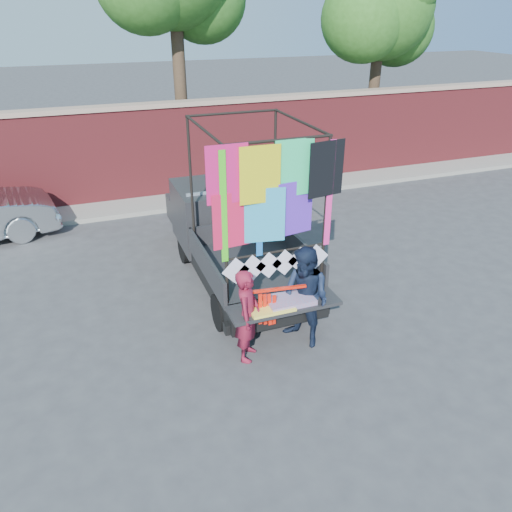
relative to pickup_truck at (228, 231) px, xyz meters
name	(u,v)px	position (x,y,z in m)	size (l,w,h in m)	color
ground	(240,329)	(-0.49, -2.21, -0.83)	(90.00, 90.00, 0.00)	#38383A
brick_wall	(158,151)	(-0.49, 4.79, 0.50)	(30.00, 0.45, 2.61)	maroon
curb	(167,203)	(-0.49, 4.09, -0.77)	(30.00, 1.20, 0.12)	gray
tree_right	(384,11)	(7.03, 5.91, 3.93)	(4.20, 3.30, 6.62)	#38281C
pickup_truck	(228,231)	(0.00, 0.00, 0.00)	(2.07, 5.21, 3.28)	black
woman	(248,315)	(-0.61, -2.93, -0.07)	(0.55, 0.36, 1.51)	maroon
man	(305,298)	(0.37, -2.88, 0.01)	(0.81, 0.63, 1.67)	#151F36
streamer_bundle	(272,301)	(-0.22, -2.92, 0.10)	(0.89, 0.16, 0.62)	red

